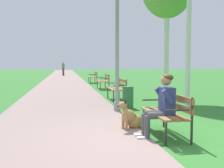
% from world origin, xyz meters
% --- Properties ---
extents(ground_plane, '(120.00, 120.00, 0.00)m').
position_xyz_m(ground_plane, '(0.00, 0.00, 0.00)').
color(ground_plane, '#33752D').
extents(paved_path, '(3.35, 60.00, 0.04)m').
position_xyz_m(paved_path, '(-1.83, 24.00, 0.02)').
color(paved_path, gray).
rests_on(paved_path, ground).
extents(park_bench_near, '(0.55, 1.50, 0.85)m').
position_xyz_m(park_bench_near, '(0.29, 0.31, 0.51)').
color(park_bench_near, olive).
rests_on(park_bench_near, ground).
extents(park_bench_mid, '(0.55, 1.50, 0.85)m').
position_xyz_m(park_bench_mid, '(0.33, 5.68, 0.51)').
color(park_bench_mid, olive).
rests_on(park_bench_mid, ground).
extents(park_bench_far, '(0.55, 1.50, 0.85)m').
position_xyz_m(park_bench_far, '(0.45, 10.41, 0.51)').
color(park_bench_far, olive).
rests_on(park_bench_far, ground).
extents(park_bench_furthest, '(0.55, 1.50, 0.85)m').
position_xyz_m(park_bench_furthest, '(0.37, 15.27, 0.51)').
color(park_bench_furthest, olive).
rests_on(park_bench_furthest, ground).
extents(person_seated_on_near_bench, '(0.74, 0.49, 1.25)m').
position_xyz_m(person_seated_on_near_bench, '(0.08, 0.12, 0.68)').
color(person_seated_on_near_bench, '#4C4C51').
rests_on(person_seated_on_near_bench, ground).
extents(dog_shepherd, '(0.78, 0.47, 0.71)m').
position_xyz_m(dog_shepherd, '(-0.32, 0.89, 0.26)').
color(dog_shepherd, '#B27F47').
rests_on(dog_shepherd, ground).
extents(lamp_post_near, '(0.24, 0.24, 4.10)m').
position_xyz_m(lamp_post_near, '(-0.21, 3.11, 2.12)').
color(lamp_post_near, gray).
rests_on(lamp_post_near, ground).
extents(litter_bin, '(0.36, 0.36, 0.70)m').
position_xyz_m(litter_bin, '(0.29, 3.81, 0.35)').
color(litter_bin, '#2D6638').
rests_on(litter_bin, ground).
extents(pedestrian_distant, '(0.32, 0.22, 1.65)m').
position_xyz_m(pedestrian_distant, '(-1.87, 27.76, 0.84)').
color(pedestrian_distant, '#383842').
rests_on(pedestrian_distant, ground).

